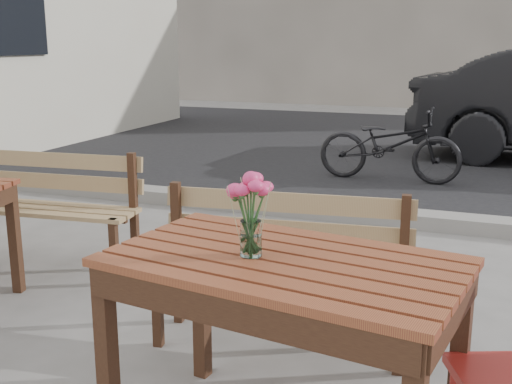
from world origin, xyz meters
TOP-DOWN VIEW (x-y plane):
  - street at (0.00, 5.06)m, footprint 30.00×8.12m
  - main_table at (0.13, -0.18)m, footprint 1.32×0.89m
  - main_bench at (-0.16, 0.69)m, footprint 1.32×0.53m
  - main_vase at (0.01, -0.20)m, footprint 0.16×0.16m
  - second_bench at (-1.98, 1.20)m, footprint 1.33×0.51m
  - bicycle at (-0.26, 4.68)m, footprint 1.53×0.56m

SIDE VIEW (x-z plane):
  - street at x=0.00m, z-range -0.03..0.09m
  - bicycle at x=-0.26m, z-range 0.00..0.80m
  - main_bench at x=-0.16m, z-range 0.08..0.88m
  - second_bench at x=-1.98m, z-range 0.09..0.89m
  - main_table at x=0.13m, z-range 0.25..1.01m
  - main_vase at x=0.01m, z-range 0.79..1.09m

